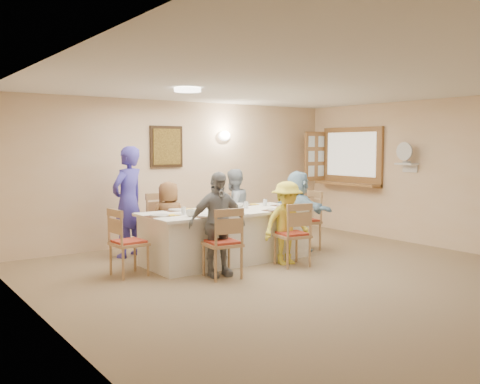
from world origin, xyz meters
TOP-DOWN VIEW (x-y plane):
  - ground at (0.00, 0.00)m, footprint 7.00×7.00m
  - room_walls at (0.00, 0.00)m, footprint 7.00×7.00m
  - wall_picture at (-0.30, 3.46)m, footprint 0.62×0.05m
  - wall_sconce at (0.90, 3.44)m, footprint 0.26×0.09m
  - ceiling_light at (-1.00, 1.50)m, footprint 0.36×0.36m
  - serving_hatch at (3.21, 2.40)m, footprint 0.06×1.50m
  - hatch_sill at (3.09, 2.40)m, footprint 0.30×1.50m
  - shutter_door at (2.95, 3.16)m, footprint 0.55×0.04m
  - fan_shelf at (3.13, 1.05)m, footprint 0.22×0.36m
  - desk_fan at (3.10, 1.05)m, footprint 0.30×0.30m
  - dining_table at (-0.27, 1.66)m, footprint 2.53×1.07m
  - chair_back_left at (-0.87, 2.46)m, footprint 0.48×0.48m
  - chair_back_right at (0.33, 2.46)m, footprint 0.50×0.50m
  - chair_front_left at (-0.87, 0.86)m, footprint 0.51×0.51m
  - chair_front_right at (0.33, 0.86)m, footprint 0.52×0.52m
  - chair_left_end at (-1.82, 1.66)m, footprint 0.46×0.46m
  - chair_right_end at (1.28, 1.66)m, footprint 0.54×0.54m
  - diner_back_left at (-0.87, 2.34)m, footprint 0.62×0.44m
  - diner_back_right at (0.33, 2.34)m, footprint 0.80×0.70m
  - diner_front_left at (-0.87, 0.98)m, footprint 0.90×0.54m
  - diner_front_right at (0.33, 0.98)m, footprint 0.83×0.54m
  - diner_right_end at (1.15, 1.66)m, footprint 1.25×0.48m
  - caregiver at (-1.32, 2.81)m, footprint 0.94×0.89m
  - placemat_fl at (-0.87, 1.24)m, footprint 0.33×0.25m
  - plate_fl at (-0.87, 1.24)m, footprint 0.24×0.24m
  - napkin_fl at (-0.69, 1.19)m, footprint 0.14×0.14m
  - placemat_fr at (0.33, 1.24)m, footprint 0.34×0.25m
  - plate_fr at (0.33, 1.24)m, footprint 0.25×0.25m
  - napkin_fr at (0.51, 1.19)m, footprint 0.15×0.15m
  - placemat_bl at (-0.87, 2.08)m, footprint 0.33×0.24m
  - plate_bl at (-0.87, 2.08)m, footprint 0.25×0.25m
  - napkin_bl at (-0.69, 2.03)m, footprint 0.14×0.14m
  - placemat_br at (0.33, 2.08)m, footprint 0.35×0.26m
  - plate_br at (0.33, 2.08)m, footprint 0.24×0.24m
  - napkin_br at (0.51, 2.03)m, footprint 0.14×0.14m
  - placemat_le at (-1.37, 1.66)m, footprint 0.34×0.25m
  - plate_le at (-1.37, 1.66)m, footprint 0.26×0.26m
  - napkin_le at (-1.19, 1.61)m, footprint 0.15×0.15m
  - placemat_re at (0.85, 1.66)m, footprint 0.36×0.27m
  - plate_re at (0.85, 1.66)m, footprint 0.25×0.25m
  - napkin_re at (1.03, 1.61)m, footprint 0.15×0.15m
  - teacup_a at (-1.04, 1.37)m, footprint 0.15×0.15m
  - teacup_b at (0.13, 2.17)m, footprint 0.12×0.12m
  - bowl_a at (-0.49, 1.42)m, footprint 0.28×0.28m
  - bowl_b at (0.11, 1.91)m, footprint 0.27×0.27m
  - condiment_ketchup at (-0.35, 1.67)m, footprint 0.12×0.12m
  - condiment_brown at (-0.20, 1.75)m, footprint 0.15×0.15m
  - condiment_malt at (-0.18, 1.66)m, footprint 0.18×0.18m
  - drinking_glass at (-0.42, 1.71)m, footprint 0.07×0.07m

SIDE VIEW (x-z plane):
  - ground at x=0.00m, z-range 0.00..0.00m
  - dining_table at x=-0.27m, z-range 0.00..0.76m
  - chair_left_end at x=-1.82m, z-range 0.00..0.91m
  - chair_back_right at x=0.33m, z-range 0.00..0.92m
  - chair_front_right at x=0.33m, z-range 0.00..0.92m
  - chair_front_left at x=-0.87m, z-range 0.00..0.93m
  - chair_right_end at x=1.28m, z-range 0.00..0.97m
  - chair_back_left at x=-0.87m, z-range 0.00..0.99m
  - diner_back_left at x=-0.87m, z-range 0.00..1.18m
  - diner_front_right at x=0.33m, z-range 0.00..1.21m
  - diner_right_end at x=1.15m, z-range 0.00..1.31m
  - diner_back_right at x=0.33m, z-range 0.00..1.33m
  - diner_front_left at x=-0.87m, z-range 0.00..1.38m
  - placemat_fl at x=-0.87m, z-range 0.76..0.77m
  - placemat_fr at x=0.33m, z-range 0.76..0.77m
  - placemat_bl at x=-0.87m, z-range 0.76..0.77m
  - placemat_br at x=0.33m, z-range 0.76..0.77m
  - placemat_le at x=-1.37m, z-range 0.76..0.77m
  - placemat_re at x=0.85m, z-range 0.76..0.77m
  - napkin_fl at x=-0.69m, z-range 0.77..0.77m
  - napkin_fr at x=0.51m, z-range 0.77..0.77m
  - napkin_bl at x=-0.69m, z-range 0.77..0.77m
  - napkin_br at x=0.51m, z-range 0.77..0.77m
  - napkin_le at x=-1.19m, z-range 0.77..0.77m
  - napkin_re at x=1.03m, z-range 0.77..0.77m
  - plate_fl at x=-0.87m, z-range 0.77..0.78m
  - plate_fr at x=0.33m, z-range 0.77..0.78m
  - plate_bl at x=-0.87m, z-range 0.77..0.78m
  - plate_br at x=0.33m, z-range 0.77..0.78m
  - plate_le at x=-1.37m, z-range 0.77..0.78m
  - plate_re at x=0.85m, z-range 0.77..0.78m
  - bowl_a at x=-0.49m, z-range 0.76..0.81m
  - bowl_b at x=0.11m, z-range 0.76..0.82m
  - teacup_b at x=0.13m, z-range 0.76..0.84m
  - teacup_a at x=-1.04m, z-range 0.76..0.86m
  - drinking_glass at x=-0.42m, z-range 0.77..0.87m
  - condiment_malt at x=-0.18m, z-range 0.76..0.90m
  - caregiver at x=-1.32m, z-range 0.00..1.71m
  - condiment_brown at x=-0.20m, z-range 0.76..0.96m
  - condiment_ketchup at x=-0.35m, z-range 0.76..0.99m
  - hatch_sill at x=3.09m, z-range 0.95..1.00m
  - fan_shelf at x=3.13m, z-range 1.39..1.41m
  - serving_hatch at x=3.21m, z-range 0.92..2.08m
  - shutter_door at x=2.95m, z-range 1.00..2.00m
  - room_walls at x=0.00m, z-range -1.99..5.01m
  - desk_fan at x=3.10m, z-range 1.41..1.69m
  - wall_picture at x=-0.30m, z-range 1.34..2.06m
  - wall_sconce at x=0.90m, z-range 1.81..1.99m
  - ceiling_light at x=-1.00m, z-range 2.45..2.50m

